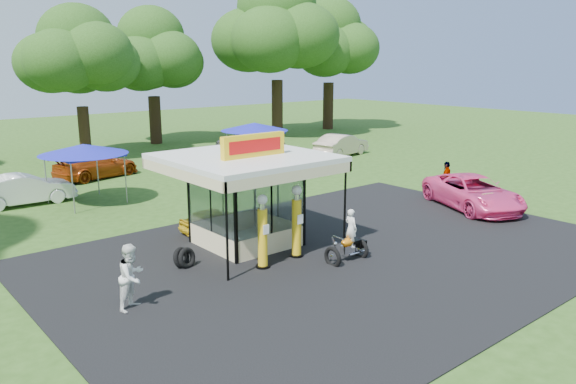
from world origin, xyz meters
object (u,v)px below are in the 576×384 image
bg_car_b (96,165)px  bg_car_e (341,145)px  bg_car_a (24,189)px  bg_car_d (252,143)px  motorcycle (349,240)px  tent_west (84,150)px  spectator_east_b (446,179)px  bg_car_c (214,159)px  a_frame_sign (483,204)px  spectator_west (132,277)px  gas_station_kiosk (246,198)px  gas_pump_left (263,233)px  tent_east (254,127)px  gas_pump_right (297,223)px  pink_sedan (473,192)px  kiosk_car (214,220)px

bg_car_b → bg_car_e: bg_car_e is taller
bg_car_a → bg_car_d: (17.40, 5.47, -0.01)m
motorcycle → tent_west: size_ratio=0.46×
spectator_east_b → bg_car_c: (-5.18, 13.28, -0.19)m
bg_car_b → bg_car_c: bg_car_b is taller
a_frame_sign → spectator_west: (-15.96, 0.95, 0.40)m
tent_west → gas_station_kiosk: bearing=-77.5°
motorcycle → bg_car_b: motorcycle is taller
gas_pump_left → bg_car_c: 17.23m
bg_car_d → tent_west: 16.74m
gas_station_kiosk → tent_east: bearing=52.2°
a_frame_sign → bg_car_c: bg_car_c is taller
gas_pump_left → a_frame_sign: (11.37, -1.08, -0.67)m
gas_pump_right → motorcycle: size_ratio=1.36×
motorcycle → spectator_east_b: (10.37, 3.33, 0.17)m
a_frame_sign → pink_sedan: pink_sedan is taller
a_frame_sign → kiosk_car: (-10.33, 5.63, -0.05)m
spectator_east_b → tent_west: tent_west is taller
spectator_west → bg_car_a: spectator_west is taller
tent_east → bg_car_c: bearing=152.3°
gas_pump_right → bg_car_d: bearing=57.5°
bg_car_d → gas_station_kiosk: bearing=145.3°
kiosk_car → bg_car_b: (0.43, 13.31, 0.25)m
kiosk_car → tent_west: 8.33m
bg_car_c → bg_car_e: bg_car_e is taller
motorcycle → spectator_west: size_ratio=1.02×
kiosk_car → bg_car_b: size_ratio=0.56×
gas_pump_left → spectator_east_b: (13.07, 2.02, -0.30)m
motorcycle → spectator_east_b: 10.90m
pink_sedan → bg_car_b: (-10.62, 17.97, -0.03)m
tent_west → bg_car_b: bearing=64.6°
spectator_east_b → pink_sedan: bearing=41.6°
spectator_east_b → bg_car_d: (0.79, 17.38, -0.17)m
kiosk_car → spectator_east_b: size_ratio=1.56×
bg_car_a → tent_east: tent_east is taller
gas_station_kiosk → pink_sedan: gas_station_kiosk is taller
pink_sedan → bg_car_b: bearing=144.3°
gas_pump_right → tent_west: 12.56m
bg_car_b → bg_car_c: (6.43, -2.55, -0.01)m
spectator_west → bg_car_a: (1.06, 14.06, -0.19)m
bg_car_e → motorcycle: bearing=123.9°
motorcycle → spectator_east_b: size_ratio=1.05×
kiosk_car → spectator_east_b: 12.31m
spectator_east_b → tent_east: size_ratio=0.43×
gas_pump_right → bg_car_b: 17.75m
bg_car_b → bg_car_c: 6.92m
gas_station_kiosk → spectator_west: size_ratio=2.90×
motorcycle → bg_car_c: motorcycle is taller
bg_car_d → gas_pump_left: bearing=146.7°
spectator_east_b → bg_car_a: size_ratio=0.40×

